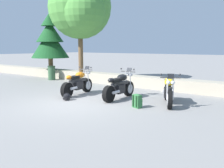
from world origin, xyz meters
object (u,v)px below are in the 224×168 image
object	(u,v)px
motorcycle_orange_near_left	(78,83)
rider_backpack	(137,101)
trash_bin	(52,73)
motorcycle_yellow_far_right	(169,91)
pine_tree_far_left	(50,39)
rider_helmet	(67,97)
motorcycle_black_centre	(120,87)
leafy_tree_mid_left	(81,8)

from	to	relation	value
motorcycle_orange_near_left	rider_backpack	world-z (taller)	motorcycle_orange_near_left
trash_bin	motorcycle_yellow_far_right	bearing A→B (deg)	-12.50
motorcycle_yellow_far_right	trash_bin	distance (m)	8.79
motorcycle_orange_near_left	pine_tree_far_left	world-z (taller)	pine_tree_far_left
motorcycle_yellow_far_right	rider_backpack	distance (m)	1.29
rider_backpack	motorcycle_orange_near_left	bearing A→B (deg)	171.37
rider_backpack	rider_helmet	bearing A→B (deg)	-167.71
motorcycle_black_centre	trash_bin	xyz separation A→B (m)	(-6.66, 2.17, -0.05)
rider_backpack	pine_tree_far_left	xyz separation A→B (m)	(-8.91, 3.75, 2.28)
motorcycle_yellow_far_right	leafy_tree_mid_left	distance (m)	8.01
motorcycle_orange_near_left	leafy_tree_mid_left	size ratio (longest dim) A/B	0.37
motorcycle_black_centre	motorcycle_yellow_far_right	bearing A→B (deg)	8.01
rider_backpack	leafy_tree_mid_left	distance (m)	8.05
rider_backpack	pine_tree_far_left	world-z (taller)	pine_tree_far_left
motorcycle_black_centre	leafy_tree_mid_left	world-z (taller)	leafy_tree_mid_left
rider_backpack	rider_helmet	distance (m)	2.84
motorcycle_yellow_far_right	trash_bin	bearing A→B (deg)	167.50
motorcycle_black_centre	pine_tree_far_left	size ratio (longest dim) A/B	0.57
motorcycle_black_centre	rider_helmet	xyz separation A→B (m)	(-1.48, -1.43, -0.35)
motorcycle_black_centre	trash_bin	distance (m)	7.00
motorcycle_orange_near_left	rider_helmet	distance (m)	1.24
motorcycle_black_centre	leafy_tree_mid_left	bearing A→B (deg)	149.13
rider_helmet	trash_bin	xyz separation A→B (m)	(-5.18, 3.61, 0.30)
rider_helmet	pine_tree_far_left	world-z (taller)	pine_tree_far_left
motorcycle_orange_near_left	rider_helmet	xyz separation A→B (m)	(0.46, -1.09, -0.35)
motorcycle_orange_near_left	trash_bin	distance (m)	5.34
pine_tree_far_left	rider_backpack	bearing A→B (deg)	-22.84
motorcycle_orange_near_left	motorcycle_black_centre	world-z (taller)	same
pine_tree_far_left	leafy_tree_mid_left	world-z (taller)	leafy_tree_mid_left
pine_tree_far_left	motorcycle_black_centre	bearing A→B (deg)	-20.99
motorcycle_black_centre	rider_helmet	bearing A→B (deg)	-135.84
motorcycle_black_centre	rider_backpack	distance (m)	1.56
motorcycle_black_centre	pine_tree_far_left	xyz separation A→B (m)	(-7.62, 2.92, 2.04)
motorcycle_orange_near_left	motorcycle_yellow_far_right	world-z (taller)	same
rider_helmet	leafy_tree_mid_left	xyz separation A→B (m)	(-3.22, 4.24, 4.08)
motorcycle_orange_near_left	motorcycle_yellow_far_right	distance (m)	3.91
leafy_tree_mid_left	trash_bin	xyz separation A→B (m)	(-1.96, -0.63, -3.78)
motorcycle_yellow_far_right	rider_backpack	xyz separation A→B (m)	(-0.63, -1.10, -0.24)
motorcycle_black_centre	leafy_tree_mid_left	xyz separation A→B (m)	(-4.69, 2.81, 3.73)
leafy_tree_mid_left	motorcycle_orange_near_left	bearing A→B (deg)	-48.81
pine_tree_far_left	rider_helmet	bearing A→B (deg)	-35.36
motorcycle_orange_near_left	motorcycle_black_centre	xyz separation A→B (m)	(1.94, 0.34, 0.00)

